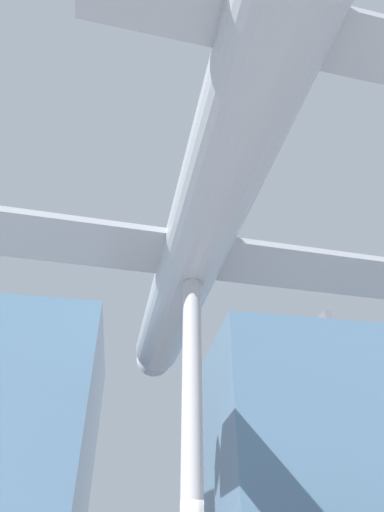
{
  "coord_description": "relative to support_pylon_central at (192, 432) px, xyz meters",
  "views": [
    {
      "loc": [
        -1.51,
        -9.15,
        1.89
      ],
      "look_at": [
        0.0,
        0.0,
        8.45
      ],
      "focal_mm": 28.0,
      "sensor_mm": 36.0,
      "label": 1
    }
  ],
  "objects": [
    {
      "name": "suspended_airplane",
      "position": [
        -0.01,
        0.2,
        4.69
      ],
      "size": [
        19.46,
        15.91,
        2.76
      ],
      "rotation": [
        0.0,
        0.0,
        0.05
      ],
      "color": "#B2B7BC",
      "rests_on": "support_pylon_central"
    },
    {
      "name": "support_pylon_central",
      "position": [
        0.0,
        0.0,
        0.0
      ],
      "size": [
        0.47,
        0.47,
        7.55
      ],
      "color": "#B7B7BC",
      "rests_on": "ground_plane"
    },
    {
      "name": "glass_pavilion_right",
      "position": [
        8.04,
        12.05,
        1.51
      ],
      "size": [
        10.26,
        10.24,
        11.15
      ],
      "color": "slate",
      "rests_on": "ground_plane"
    }
  ]
}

